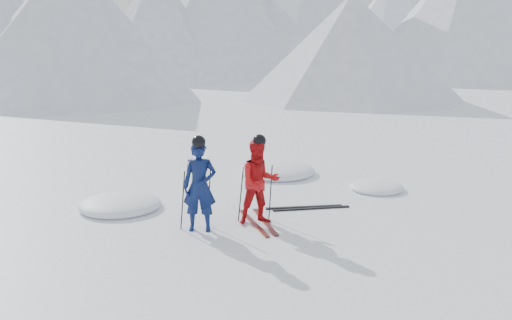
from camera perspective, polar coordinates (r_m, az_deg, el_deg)
name	(u,v)px	position (r m, az deg, el deg)	size (l,w,h in m)	color
ground	(334,208)	(11.94, 8.25, -5.05)	(160.00, 160.00, 0.00)	white
mountain_range	(190,3)	(46.76, -6.92, 16.09)	(106.15, 62.94, 15.53)	#B2BCD1
skier_blue	(200,186)	(10.29, -5.95, -2.78)	(0.63, 0.42, 1.74)	#0B1744
skier_red	(259,182)	(10.64, 0.36, -2.34)	(0.82, 0.64, 1.69)	#B70E11
pole_blue_left	(183,201)	(10.44, -7.72, -4.26)	(0.02, 0.02, 1.16)	black
pole_blue_right	(209,196)	(10.66, -4.96, -3.84)	(0.02, 0.02, 1.16)	black
pole_red_left	(241,194)	(10.84, -1.60, -3.61)	(0.02, 0.02, 1.13)	black
pole_red_right	(271,193)	(10.96, 1.54, -3.44)	(0.02, 0.02, 1.13)	black
ski_worn_left	(254,223)	(10.84, -0.24, -6.65)	(0.09, 1.70, 0.03)	black
ski_worn_right	(265,222)	(10.92, 0.94, -6.50)	(0.09, 1.70, 0.03)	black
ski_loose_a	(304,207)	(11.91, 5.08, -4.95)	(0.09, 1.70, 0.03)	black
ski_loose_b	(311,208)	(11.82, 5.84, -5.10)	(0.09, 1.70, 0.03)	black
snow_lumps	(245,186)	(13.61, -1.20, -2.77)	(7.60, 4.02, 0.45)	white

